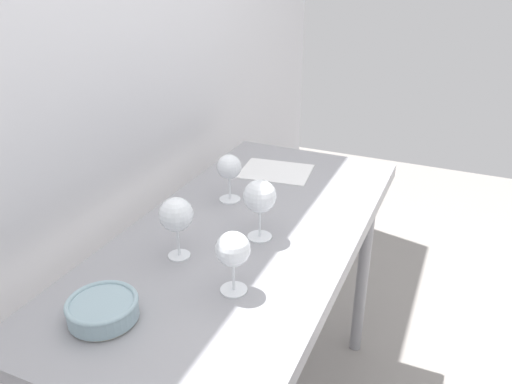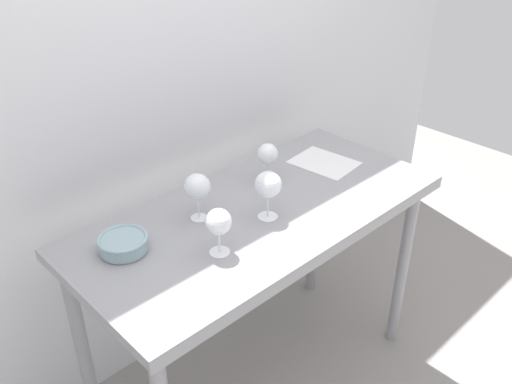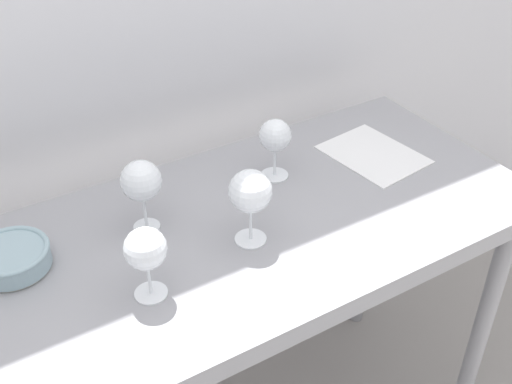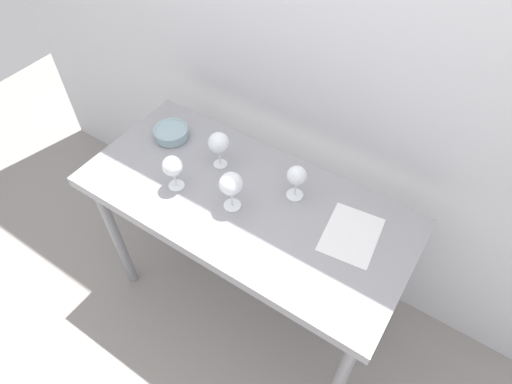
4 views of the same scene
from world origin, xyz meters
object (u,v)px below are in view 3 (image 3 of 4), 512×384
wine_glass_near_left (146,251)px  tasting_sheet_upper (373,154)px  wine_glass_near_center (250,193)px  tasting_bowl (12,258)px  wine_glass_far_right (275,137)px  wine_glass_far_left (141,182)px

wine_glass_near_left → tasting_sheet_upper: bearing=13.7°
wine_glass_near_left → tasting_sheet_upper: (0.72, 0.18, -0.11)m
wine_glass_near_center → tasting_bowl: 0.52m
wine_glass_near_center → tasting_sheet_upper: size_ratio=0.70×
wine_glass_far_right → tasting_bowl: bearing=-179.3°
wine_glass_far_right → tasting_sheet_upper: bearing=-10.7°
tasting_sheet_upper → wine_glass_far_right: bearing=162.3°
wine_glass_near_left → wine_glass_near_center: (0.26, 0.04, 0.01)m
wine_glass_near_center → tasting_sheet_upper: 0.50m
wine_glass_far_left → tasting_bowl: size_ratio=1.08×
tasting_sheet_upper → wine_glass_near_left: bearing=-173.2°
wine_glass_far_left → tasting_bowl: bearing=176.6°
wine_glass_far_right → tasting_sheet_upper: 0.31m
wine_glass_near_left → tasting_sheet_upper: wine_glass_near_left is taller
wine_glass_near_center → tasting_sheet_upper: bearing=16.1°
wine_glass_near_center → wine_glass_far_left: bearing=138.1°
wine_glass_far_right → tasting_bowl: (-0.66, -0.01, -0.08)m
wine_glass_near_left → tasting_bowl: size_ratio=1.00×
wine_glass_far_right → wine_glass_far_left: 0.36m
wine_glass_far_right → wine_glass_near_left: bearing=-152.5°
tasting_sheet_upper → tasting_bowl: bearing=170.3°
wine_glass_far_right → wine_glass_near_center: wine_glass_near_center is taller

